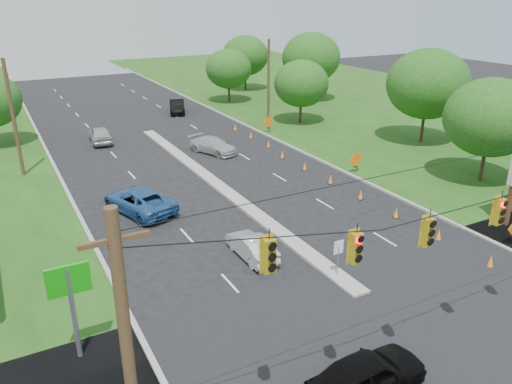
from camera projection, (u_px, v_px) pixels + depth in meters
ground at (426, 346)px, 20.27m from camera, size 160.00×160.00×0.00m
grass_right at (494, 137)px, 49.84m from camera, size 40.00×160.00×0.06m
cross_street at (426, 346)px, 20.27m from camera, size 160.00×14.00×0.02m
curb_left at (56, 170)px, 40.35m from camera, size 0.25×110.00×0.16m
curb_right at (272, 138)px, 49.25m from camera, size 0.25×110.00×0.16m
median at (216, 184)px, 37.44m from camera, size 1.00×34.00×0.18m
median_sign at (338, 251)px, 24.63m from camera, size 0.55×0.06×2.05m
signal_span at (464, 248)px, 17.59m from camera, size 25.60×0.32×9.00m
utility_pole_far_left at (14, 119)px, 37.63m from camera, size 0.28×0.28×9.00m
utility_pole_far_right at (268, 83)px, 52.73m from camera, size 0.28×0.28×9.00m
cone_0 at (491, 261)px, 25.97m from camera, size 0.32×0.32×0.70m
cone_1 at (439, 235)px, 28.83m from camera, size 0.32×0.32×0.70m
cone_2 at (396, 213)px, 31.70m from camera, size 0.32×0.32×0.70m
cone_3 at (361, 195)px, 34.56m from camera, size 0.32×0.32×0.70m
cone_4 at (331, 179)px, 37.42m from camera, size 0.32×0.32×0.70m
cone_5 at (305, 166)px, 40.28m from camera, size 0.32×0.32×0.70m
cone_6 at (282, 155)px, 43.14m from camera, size 0.32×0.32×0.70m
cone_7 at (268, 144)px, 46.27m from camera, size 0.32×0.32×0.70m
cone_8 at (251, 135)px, 49.13m from camera, size 0.32×0.32×0.70m
cone_9 at (235, 127)px, 51.99m from camera, size 0.32×0.32×0.70m
work_sign_1 at (356, 160)px, 39.34m from camera, size 1.27×0.58×1.37m
work_sign_2 at (268, 123)px, 50.79m from camera, size 1.27×0.58×1.37m
tree_7 at (491, 117)px, 36.18m from camera, size 6.72×6.72×7.84m
tree_8 at (428, 84)px, 45.89m from camera, size 7.56×7.56×8.82m
tree_9 at (301, 84)px, 53.52m from camera, size 5.88×5.88×6.86m
tree_10 at (311, 58)px, 64.76m from camera, size 7.56×7.56×8.82m
tree_11 at (245, 56)px, 72.22m from camera, size 6.72×6.72×7.84m
tree_12 at (229, 69)px, 64.08m from camera, size 5.88×5.88×6.86m
black_sedan at (367, 375)px, 17.60m from camera, size 4.80×2.16×1.60m
white_sedan at (252, 246)px, 26.89m from camera, size 1.39×3.93×1.29m
blue_pickup at (139, 201)px, 32.42m from camera, size 4.21×6.21×1.58m
silver_car_far at (213, 145)px, 44.56m from camera, size 3.60×5.17×1.39m
silver_car_oncoming at (100, 135)px, 47.61m from camera, size 2.28×4.81×1.59m
dark_car_receding at (177, 106)px, 59.61m from camera, size 3.11×5.10×1.59m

